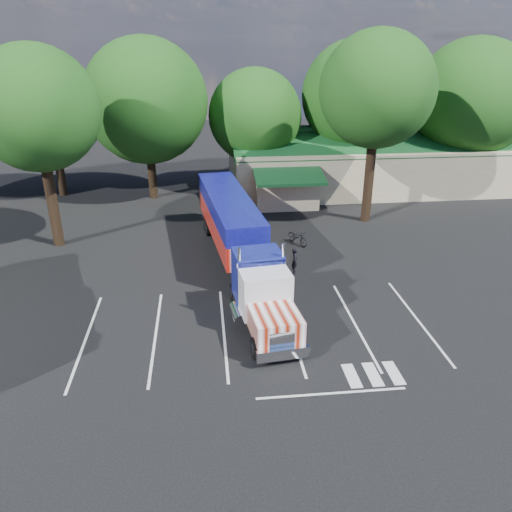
{
  "coord_description": "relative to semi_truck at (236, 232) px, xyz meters",
  "views": [
    {
      "loc": [
        -0.65,
        -26.32,
        12.85
      ],
      "look_at": [
        2.0,
        -1.88,
        2.0
      ],
      "focal_mm": 35.0,
      "sensor_mm": 36.0,
      "label": 1
    }
  ],
  "objects": [
    {
      "name": "tree_row_f",
      "position": [
        21.84,
        15.64,
        5.55
      ],
      "size": [
        10.4,
        10.4,
        13.0
      ],
      "color": "black",
      "rests_on": "ground"
    },
    {
      "name": "tree_row_e",
      "position": [
        11.84,
        16.84,
        5.85
      ],
      "size": [
        9.6,
        9.6,
        12.9
      ],
      "color": "black",
      "rests_on": "ground"
    },
    {
      "name": "event_hall",
      "position": [
        12.58,
        16.65,
        -0.02
      ],
      "size": [
        24.2,
        14.12,
        5.55
      ],
      "color": "beige",
      "rests_on": "ground"
    },
    {
      "name": "semi_truck",
      "position": [
        0.0,
        0.0,
        0.0
      ],
      "size": [
        4.57,
        19.01,
        3.95
      ],
      "rotation": [
        0.0,
        0.0,
        0.12
      ],
      "color": "black",
      "rests_on": "ground"
    },
    {
      "name": "ground",
      "position": [
        -1.16,
        -1.16,
        -2.24
      ],
      "size": [
        120.0,
        120.0,
        0.0
      ],
      "primitive_type": "plane",
      "color": "black",
      "rests_on": "ground"
    },
    {
      "name": "tree_near_right",
      "position": [
        10.34,
        7.34,
        7.23
      ],
      "size": [
        8.0,
        8.0,
        13.5
      ],
      "color": "black",
      "rests_on": "ground"
    },
    {
      "name": "silver_sedan",
      "position": [
        3.84,
        12.84,
        -1.44
      ],
      "size": [
        4.84,
        1.78,
        1.58
      ],
      "primitive_type": "imported",
      "rotation": [
        0.0,
        0.0,
        1.55
      ],
      "color": "#B4B7BC",
      "rests_on": "ground"
    },
    {
      "name": "tree_row_d",
      "position": [
        2.84,
        16.34,
        4.35
      ],
      "size": [
        8.0,
        8.0,
        10.6
      ],
      "color": "black",
      "rests_on": "ground"
    },
    {
      "name": "tree_near_left",
      "position": [
        -11.66,
        4.84,
        6.58
      ],
      "size": [
        7.6,
        7.6,
        12.65
      ],
      "color": "black",
      "rests_on": "ground"
    },
    {
      "name": "tree_row_c",
      "position": [
        -6.16,
        15.04,
        5.8
      ],
      "size": [
        10.0,
        10.0,
        13.05
      ],
      "color": "black",
      "rests_on": "ground"
    },
    {
      "name": "bicycle",
      "position": [
        4.34,
        3.21,
        -1.73
      ],
      "size": [
        1.51,
        2.01,
        1.01
      ],
      "primitive_type": "imported",
      "rotation": [
        0.0,
        0.0,
        0.5
      ],
      "color": "black",
      "rests_on": "ground"
    },
    {
      "name": "tree_row_b",
      "position": [
        -14.16,
        16.64,
        4.9
      ],
      "size": [
        8.4,
        8.4,
        11.35
      ],
      "color": "black",
      "rests_on": "ground"
    },
    {
      "name": "woman",
      "position": [
        3.34,
        -1.16,
        -1.48
      ],
      "size": [
        0.48,
        0.62,
        1.51
      ],
      "primitive_type": "imported",
      "rotation": [
        0.0,
        0.0,
        1.34
      ],
      "color": "black",
      "rests_on": "ground"
    }
  ]
}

